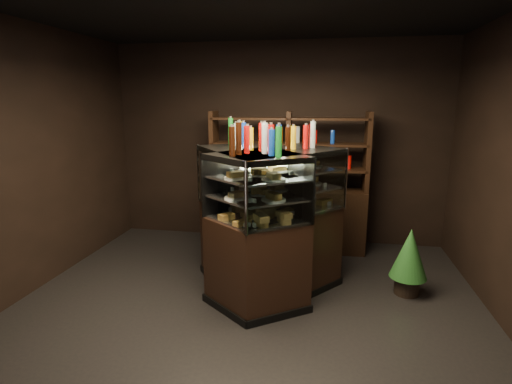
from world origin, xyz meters
TOP-DOWN VIEW (x-y plane):
  - ground at (0.00, 0.00)m, footprint 5.00×5.00m
  - room_shell at (0.00, 0.00)m, footprint 5.02×5.02m
  - display_case at (0.10, 0.63)m, footprint 1.80×1.66m
  - food_display at (0.10, 0.63)m, footprint 1.27×1.20m
  - bottles_top at (0.10, 0.63)m, footprint 1.09×1.06m
  - potted_conifer at (1.72, 0.86)m, footprint 0.41×0.41m
  - back_shelving at (0.23, 2.05)m, footprint 2.23×0.51m

SIDE VIEW (x-z plane):
  - ground at x=0.00m, z-range 0.00..0.00m
  - potted_conifer at x=1.72m, z-range 0.06..0.94m
  - display_case at x=0.10m, z-range -0.28..1.36m
  - back_shelving at x=0.23m, z-range -0.39..1.61m
  - food_display at x=0.10m, z-range 1.00..1.50m
  - bottles_top at x=0.10m, z-range 1.62..1.92m
  - room_shell at x=0.00m, z-range 0.44..3.45m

